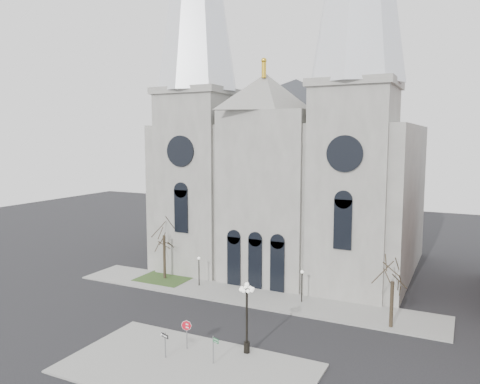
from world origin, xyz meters
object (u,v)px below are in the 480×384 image
at_px(stop_sign, 187,328).
at_px(one_way_sign, 165,340).
at_px(globe_lamp, 247,309).
at_px(street_name_sign, 214,347).

bearing_deg(stop_sign, one_way_sign, -101.60).
distance_m(globe_lamp, street_name_sign, 3.75).
bearing_deg(stop_sign, street_name_sign, -15.59).
xyz_separation_m(stop_sign, one_way_sign, (-0.63, -2.00, -0.31)).
bearing_deg(stop_sign, globe_lamp, 23.64).
distance_m(one_way_sign, street_name_sign, 3.82).
xyz_separation_m(stop_sign, street_name_sign, (3.11, -1.23, -0.41)).
bearing_deg(street_name_sign, globe_lamp, 82.93).
height_order(globe_lamp, one_way_sign, globe_lamp).
bearing_deg(one_way_sign, globe_lamp, 53.08).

